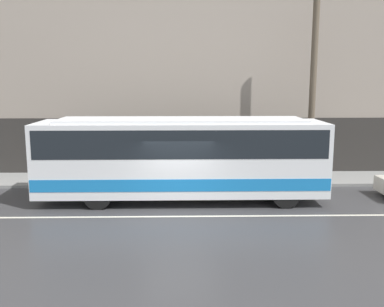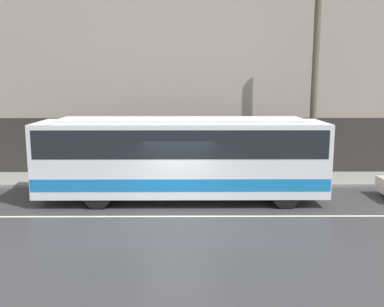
% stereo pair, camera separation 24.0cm
% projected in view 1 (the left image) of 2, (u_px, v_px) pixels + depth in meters
% --- Properties ---
extents(ground_plane, '(60.00, 60.00, 0.00)m').
position_uv_depth(ground_plane, '(178.00, 217.00, 14.67)').
color(ground_plane, '#38383A').
extents(sidewalk, '(60.00, 2.67, 0.13)m').
position_uv_depth(sidewalk, '(179.00, 179.00, 19.91)').
color(sidewalk, gray).
rests_on(sidewalk, ground_plane).
extents(building_facade, '(60.00, 0.35, 11.84)m').
position_uv_depth(building_facade, '(179.00, 57.00, 20.40)').
color(building_facade, gray).
rests_on(building_facade, ground_plane).
extents(lane_stripe, '(54.00, 0.14, 0.01)m').
position_uv_depth(lane_stripe, '(178.00, 216.00, 14.67)').
color(lane_stripe, beige).
rests_on(lane_stripe, ground_plane).
extents(transit_bus, '(10.86, 2.54, 3.19)m').
position_uv_depth(transit_bus, '(181.00, 155.00, 16.37)').
color(transit_bus, white).
rests_on(transit_bus, ground_plane).
extents(utility_pole_near, '(0.29, 0.29, 8.49)m').
position_uv_depth(utility_pole_near, '(313.00, 86.00, 18.85)').
color(utility_pole_near, brown).
rests_on(utility_pole_near, sidewalk).
extents(pedestrian_waiting, '(0.36, 0.36, 1.52)m').
position_uv_depth(pedestrian_waiting, '(151.00, 160.00, 20.65)').
color(pedestrian_waiting, '#333338').
rests_on(pedestrian_waiting, sidewalk).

